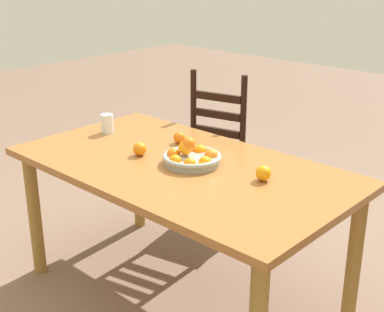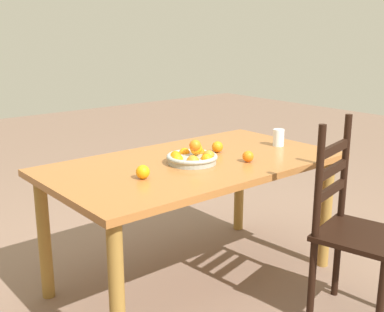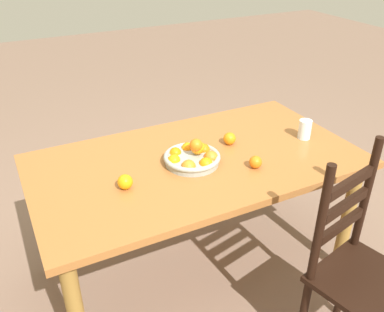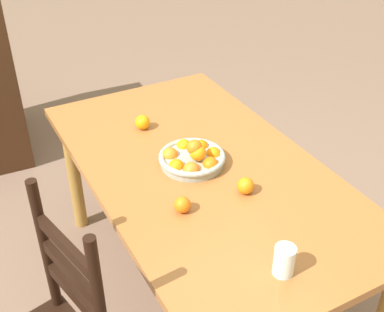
# 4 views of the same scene
# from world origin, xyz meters

# --- Properties ---
(ground_plane) EXTENTS (12.00, 12.00, 0.00)m
(ground_plane) POSITION_xyz_m (0.00, 0.00, 0.00)
(ground_plane) COLOR #7A5F4E
(dining_table) EXTENTS (1.62, 0.90, 0.72)m
(dining_table) POSITION_xyz_m (0.00, 0.00, 0.64)
(dining_table) COLOR #A0612E
(dining_table) RESTS_ON ground
(chair_near_window) EXTENTS (0.46, 0.46, 1.01)m
(chair_near_window) POSITION_xyz_m (-0.36, 0.78, 0.47)
(chair_near_window) COLOR black
(chair_near_window) RESTS_ON ground
(fruit_bowl) EXTENTS (0.28, 0.28, 0.13)m
(fruit_bowl) POSITION_xyz_m (0.04, 0.03, 0.76)
(fruit_bowl) COLOR #9BA298
(fruit_bowl) RESTS_ON dining_table
(orange_loose_0) EXTENTS (0.07, 0.07, 0.07)m
(orange_loose_0) POSITION_xyz_m (0.40, 0.09, 0.76)
(orange_loose_0) COLOR orange
(orange_loose_0) RESTS_ON dining_table
(orange_loose_1) EXTENTS (0.07, 0.07, 0.07)m
(orange_loose_1) POSITION_xyz_m (-0.23, -0.06, 0.76)
(orange_loose_1) COLOR orange
(orange_loose_1) RESTS_ON dining_table
(orange_loose_2) EXTENTS (0.06, 0.06, 0.06)m
(orange_loose_2) POSITION_xyz_m (-0.21, 0.21, 0.76)
(orange_loose_2) COLOR orange
(orange_loose_2) RESTS_ON dining_table
(drinking_glass) EXTENTS (0.07, 0.07, 0.10)m
(drinking_glass) POSITION_xyz_m (-0.63, 0.06, 0.78)
(drinking_glass) COLOR silver
(drinking_glass) RESTS_ON dining_table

